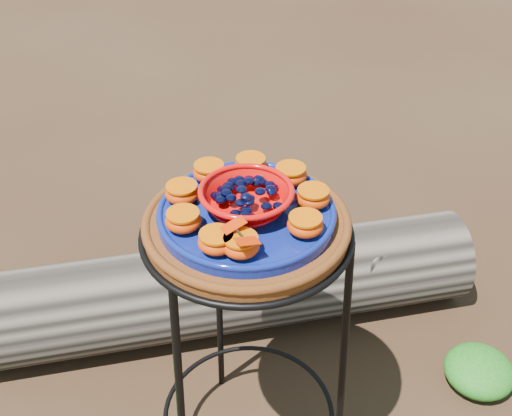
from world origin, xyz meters
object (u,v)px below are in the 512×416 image
object	(u,v)px
red_bowl	(246,200)
driftwood_log	(227,287)
cobalt_plate	(247,215)
plant_stand	(248,356)
terracotta_saucer	(247,226)

from	to	relation	value
red_bowl	driftwood_log	xyz separation A→B (m)	(0.09, 0.44, -0.64)
cobalt_plate	red_bowl	xyz separation A→B (m)	(0.00, 0.00, 0.03)
plant_stand	cobalt_plate	world-z (taller)	cobalt_plate
terracotta_saucer	cobalt_plate	world-z (taller)	cobalt_plate
plant_stand	terracotta_saucer	size ratio (longest dim) A/B	1.84
cobalt_plate	red_bowl	distance (m)	0.03
terracotta_saucer	cobalt_plate	bearing A→B (deg)	0.00
red_bowl	driftwood_log	bearing A→B (deg)	78.01
cobalt_plate	driftwood_log	size ratio (longest dim) A/B	0.22
red_bowl	terracotta_saucer	bearing A→B (deg)	0.00
plant_stand	red_bowl	distance (m)	0.43
cobalt_plate	red_bowl	world-z (taller)	red_bowl
terracotta_saucer	driftwood_log	distance (m)	0.73
plant_stand	red_bowl	bearing A→B (deg)	0.00
plant_stand	driftwood_log	bearing A→B (deg)	78.01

